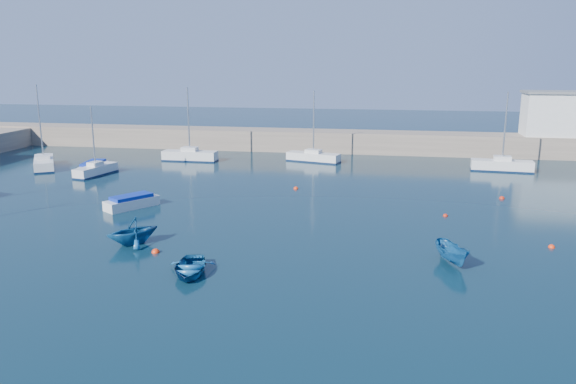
% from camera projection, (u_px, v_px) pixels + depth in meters
% --- Properties ---
extents(ground, '(220.00, 220.00, 0.00)m').
position_uv_depth(ground, '(204.00, 291.00, 28.51)').
color(ground, '#0B2532').
rests_on(ground, ground).
extents(back_wall, '(96.00, 4.50, 2.60)m').
position_uv_depth(back_wall, '(316.00, 141.00, 72.31)').
color(back_wall, gray).
rests_on(back_wall, ground).
extents(harbor_office, '(10.00, 4.00, 5.00)m').
position_uv_depth(harbor_office, '(568.00, 115.00, 66.38)').
color(harbor_office, silver).
rests_on(harbor_office, back_wall).
extents(sailboat_3, '(2.48, 5.41, 6.98)m').
position_uv_depth(sailboat_3, '(96.00, 170.00, 57.09)').
color(sailboat_3, silver).
rests_on(sailboat_3, ground).
extents(sailboat_4, '(5.33, 6.82, 8.94)m').
position_uv_depth(sailboat_4, '(44.00, 163.00, 60.95)').
color(sailboat_4, silver).
rests_on(sailboat_4, ground).
extents(sailboat_5, '(6.35, 1.83, 8.43)m').
position_uv_depth(sailboat_5, '(190.00, 155.00, 65.26)').
color(sailboat_5, silver).
rests_on(sailboat_5, ground).
extents(sailboat_6, '(6.41, 3.31, 8.11)m').
position_uv_depth(sailboat_6, '(313.00, 157.00, 64.73)').
color(sailboat_6, silver).
rests_on(sailboat_6, ground).
extents(sailboat_7, '(6.34, 2.25, 8.29)m').
position_uv_depth(sailboat_7, '(502.00, 165.00, 59.24)').
color(sailboat_7, silver).
rests_on(sailboat_7, ground).
extents(motorboat_1, '(3.63, 4.35, 1.04)m').
position_uv_depth(motorboat_1, '(132.00, 202.00, 44.45)').
color(motorboat_1, silver).
rests_on(motorboat_1, ground).
extents(motorboat_2, '(2.32, 4.94, 0.98)m').
position_uv_depth(motorboat_2, '(93.00, 166.00, 59.51)').
color(motorboat_2, silver).
rests_on(motorboat_2, ground).
extents(dinghy_center, '(3.21, 4.03, 0.75)m').
position_uv_depth(dinghy_center, '(190.00, 268.00, 30.67)').
color(dinghy_center, '#135189').
rests_on(dinghy_center, ground).
extents(dinghy_left, '(4.37, 4.40, 1.75)m').
position_uv_depth(dinghy_left, '(133.00, 231.00, 35.57)').
color(dinghy_left, '#135189').
rests_on(dinghy_left, ground).
extents(dinghy_right, '(2.26, 3.35, 1.21)m').
position_uv_depth(dinghy_right, '(452.00, 254.00, 32.17)').
color(dinghy_right, '#135189').
rests_on(dinghy_right, ground).
extents(buoy_0, '(0.50, 0.50, 0.50)m').
position_uv_depth(buoy_0, '(156.00, 253.00, 34.19)').
color(buoy_0, red).
rests_on(buoy_0, ground).
extents(buoy_1, '(0.38, 0.38, 0.38)m').
position_uv_depth(buoy_1, '(445.00, 216.00, 42.18)').
color(buoy_1, '#B3200D').
rests_on(buoy_1, ground).
extents(buoy_2, '(0.42, 0.42, 0.42)m').
position_uv_depth(buoy_2, '(552.00, 248.00, 35.10)').
color(buoy_2, red).
rests_on(buoy_2, ground).
extents(buoy_3, '(0.43, 0.43, 0.43)m').
position_uv_depth(buoy_3, '(296.00, 189.00, 51.10)').
color(buoy_3, red).
rests_on(buoy_3, ground).
extents(buoy_4, '(0.46, 0.46, 0.46)m').
position_uv_depth(buoy_4, '(502.00, 199.00, 47.46)').
color(buoy_4, '#B3200D').
rests_on(buoy_4, ground).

